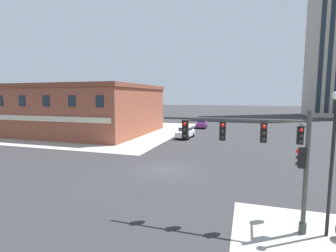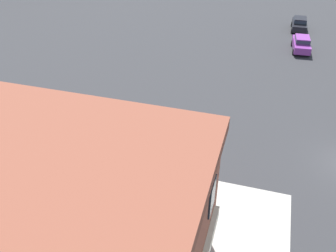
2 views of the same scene
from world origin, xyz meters
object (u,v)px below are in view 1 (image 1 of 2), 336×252
at_px(street_lamp_corner_near, 333,149).
at_px(car_main_mid, 202,123).
at_px(traffic_signal_main, 269,149).
at_px(car_main_southbound_near, 185,132).

relative_size(street_lamp_corner_near, car_main_mid, 1.40).
relative_size(traffic_signal_main, car_main_southbound_near, 1.48).
xyz_separation_m(traffic_signal_main, car_main_southbound_near, (-9.53, 23.71, -2.78)).
bearing_deg(street_lamp_corner_near, car_main_southbound_near, 116.83).
xyz_separation_m(car_main_southbound_near, car_main_mid, (0.21, 12.98, 0.00)).
height_order(street_lamp_corner_near, car_main_southbound_near, street_lamp_corner_near).
distance_m(street_lamp_corner_near, car_main_mid, 38.77).
relative_size(car_main_southbound_near, car_main_mid, 1.00).
height_order(street_lamp_corner_near, car_main_mid, street_lamp_corner_near).
relative_size(street_lamp_corner_near, car_main_southbound_near, 1.40).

